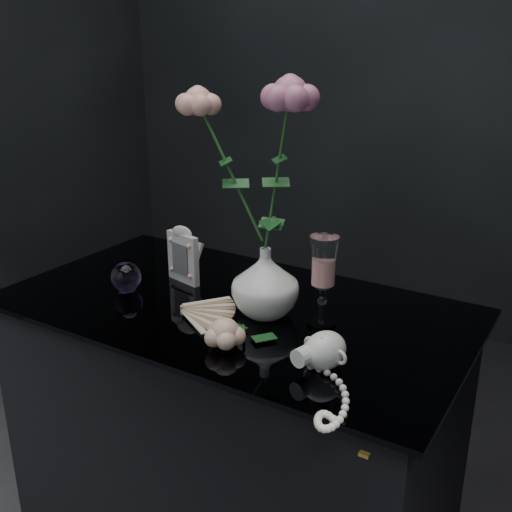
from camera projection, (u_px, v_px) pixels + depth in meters
The scene contains 9 objects.
table at pixel (234, 445), 1.48m from camera, with size 1.05×0.58×0.76m.
vase at pixel (265, 282), 1.28m from camera, with size 0.15×0.15×0.15m, color white.
wine_glass at pixel (323, 282), 1.22m from camera, with size 0.06×0.06×0.19m, color white, non-canonical shape.
picture_frame at pixel (183, 254), 1.46m from camera, with size 0.11×0.08×0.14m, color silver, non-canonical shape.
paperweight at pixel (126, 277), 1.42m from camera, with size 0.07×0.07×0.07m, color #9F77C1, non-canonical shape.
paper_fan at pixel (183, 309), 1.30m from camera, with size 0.23×0.18×0.02m, color #FAF2C8, non-canonical shape.
loose_rose at pixel (225, 333), 1.15m from camera, with size 0.13×0.18×0.06m, color beige, non-canonical shape.
pearl_jar at pixel (325, 349), 1.08m from camera, with size 0.24×0.25×0.07m, color white, non-canonical shape.
roses at pixel (252, 155), 1.20m from camera, with size 0.27×0.13×0.41m.
Camera 1 is at (0.69, -0.98, 1.32)m, focal length 42.00 mm.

